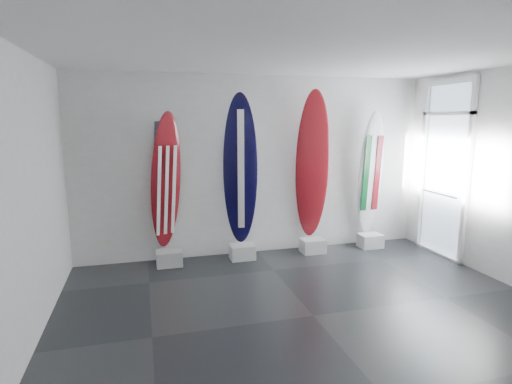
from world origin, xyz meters
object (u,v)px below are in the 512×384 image
object	(u,v)px
surfboard_navy	(240,170)
surfboard_italy	(371,173)
surfboard_usa	(166,182)
surfboard_swiss	(312,166)

from	to	relation	value
surfboard_navy	surfboard_italy	size ratio (longest dim) A/B	1.13
surfboard_usa	surfboard_swiss	distance (m)	2.45
surfboard_navy	surfboard_swiss	bearing A→B (deg)	14.25
surfboard_usa	surfboard_swiss	world-z (taller)	surfboard_swiss
surfboard_italy	surfboard_usa	bearing A→B (deg)	174.39
surfboard_usa	surfboard_navy	xyz separation A→B (m)	(1.19, 0.00, 0.15)
surfboard_navy	surfboard_usa	bearing A→B (deg)	-165.75
surfboard_italy	surfboard_navy	bearing A→B (deg)	174.39
surfboard_navy	surfboard_swiss	world-z (taller)	surfboard_swiss
surfboard_usa	surfboard_italy	size ratio (longest dim) A/B	1.00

